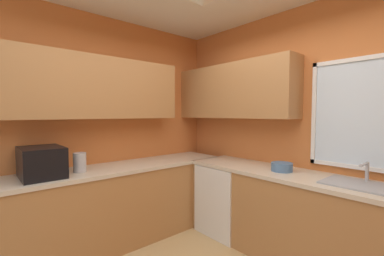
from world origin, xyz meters
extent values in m
cube|color=#D17238|center=(0.00, 1.65, 1.35)|extent=(3.82, 0.06, 2.69)
cube|color=#D17238|center=(-1.88, 0.00, 1.35)|extent=(0.06, 3.36, 2.69)
cube|color=silver|center=(0.57, 1.61, 1.51)|extent=(1.02, 0.02, 0.98)
cube|color=white|center=(0.57, 1.60, 2.02)|extent=(1.10, 0.04, 0.04)
cube|color=white|center=(0.57, 1.60, 1.00)|extent=(1.10, 0.04, 0.04)
cube|color=white|center=(0.04, 1.60, 1.51)|extent=(0.04, 0.04, 1.06)
cube|color=#AD7542|center=(-1.69, -0.20, 1.80)|extent=(0.32, 2.27, 0.70)
cube|color=#AD7542|center=(-0.97, 1.46, 1.80)|extent=(1.76, 0.32, 0.70)
cube|color=#AD7542|center=(-1.54, 0.00, 0.43)|extent=(0.62, 2.94, 0.86)
cube|color=beige|center=(-1.54, 0.00, 0.88)|extent=(0.65, 2.97, 0.04)
cube|color=#AD7542|center=(0.21, 1.31, 0.43)|extent=(2.88, 0.62, 0.86)
cube|color=beige|center=(0.21, 1.31, 0.88)|extent=(2.91, 0.65, 0.04)
cube|color=white|center=(-0.88, 1.28, 0.43)|extent=(0.60, 0.60, 0.85)
cube|color=black|center=(-1.54, -0.67, 1.04)|extent=(0.48, 0.36, 0.29)
cylinder|color=#B7B7BC|center=(-1.52, -0.32, 1.00)|extent=(0.13, 0.13, 0.20)
cube|color=#9EA0A5|center=(0.57, 1.31, 0.90)|extent=(0.57, 0.40, 0.02)
cylinder|color=#B7B7BC|center=(0.57, 1.47, 0.99)|extent=(0.03, 0.03, 0.18)
cylinder|color=#B7B7BC|center=(0.57, 1.37, 1.07)|extent=(0.02, 0.20, 0.02)
cylinder|color=#4C7099|center=(-0.15, 1.31, 0.94)|extent=(0.22, 0.22, 0.09)
camera|label=1|loc=(1.22, -1.15, 1.51)|focal=23.67mm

